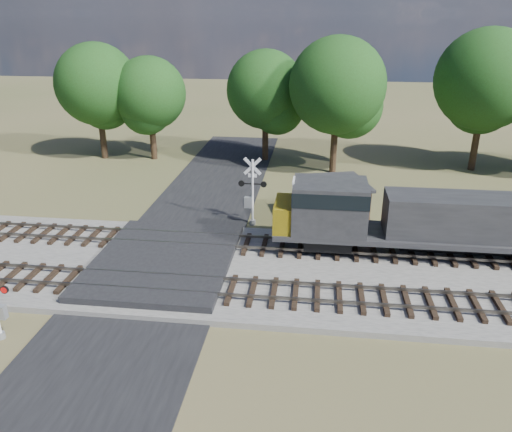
# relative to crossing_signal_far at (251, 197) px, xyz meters

# --- Properties ---
(ground) EXTENTS (160.00, 160.00, 0.00)m
(ground) POSITION_rel_crossing_signal_far_xyz_m (-3.77, -6.72, -1.82)
(ground) COLOR #4B552D
(ground) RESTS_ON ground
(ballast_bed) EXTENTS (140.00, 10.00, 0.30)m
(ballast_bed) POSITION_rel_crossing_signal_far_xyz_m (6.23, -6.22, -1.67)
(ballast_bed) COLOR gray
(ballast_bed) RESTS_ON ground
(road) EXTENTS (7.00, 60.00, 0.08)m
(road) POSITION_rel_crossing_signal_far_xyz_m (-3.77, -6.72, -1.78)
(road) COLOR black
(road) RESTS_ON ground
(crossing_panel) EXTENTS (7.00, 9.00, 0.62)m
(crossing_panel) POSITION_rel_crossing_signal_far_xyz_m (-3.77, -6.22, -1.50)
(crossing_panel) COLOR #262628
(crossing_panel) RESTS_ON ground
(track_near) EXTENTS (140.00, 2.60, 0.33)m
(track_near) POSITION_rel_crossing_signal_far_xyz_m (-0.65, -8.72, -1.41)
(track_near) COLOR black
(track_near) RESTS_ON ballast_bed
(track_far) EXTENTS (140.00, 2.60, 0.33)m
(track_far) POSITION_rel_crossing_signal_far_xyz_m (-0.65, -3.72, -1.41)
(track_far) COLOR black
(track_far) RESTS_ON ballast_bed
(crossing_signal_far) EXTENTS (1.76, 0.38, 4.37)m
(crossing_signal_far) POSITION_rel_crossing_signal_far_xyz_m (0.00, 0.00, 0.00)
(crossing_signal_far) COLOR silver
(crossing_signal_far) RESTS_ON ground
(equipment_shed) EXTENTS (4.89, 4.89, 2.69)m
(equipment_shed) POSITION_rel_crossing_signal_far_xyz_m (5.05, 1.05, -0.46)
(equipment_shed) COLOR #44301D
(equipment_shed) RESTS_ON ground
(treeline) EXTENTS (83.84, 10.21, 11.50)m
(treeline) POSITION_rel_crossing_signal_far_xyz_m (6.88, 13.25, 4.75)
(treeline) COLOR black
(treeline) RESTS_ON ground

